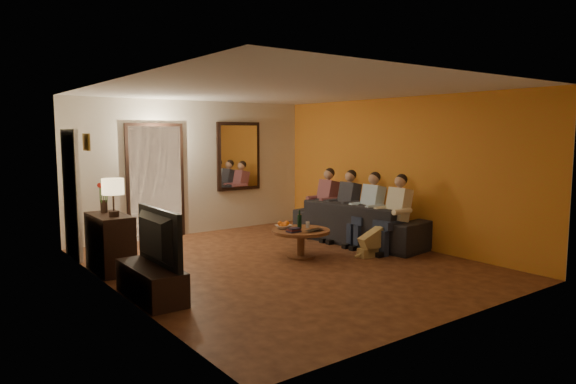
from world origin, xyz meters
TOP-DOWN VIEW (x-y plane):
  - floor at (0.00, 0.00)m, footprint 5.00×6.00m
  - ceiling at (0.00, 0.00)m, footprint 5.00×6.00m
  - back_wall at (0.00, 3.00)m, footprint 5.00×0.02m
  - front_wall at (0.00, -3.00)m, footprint 5.00×0.02m
  - left_wall at (-2.50, 0.00)m, footprint 0.02×6.00m
  - right_wall at (2.50, 0.00)m, footprint 0.02×6.00m
  - orange_accent at (2.49, 0.00)m, footprint 0.01×6.00m
  - kitchen_doorway at (-0.80, 2.98)m, footprint 1.00×0.06m
  - door_trim at (-0.80, 2.97)m, footprint 1.12×0.04m
  - fridge_glimpse at (-0.55, 2.98)m, footprint 0.45×0.03m
  - mirror_frame at (1.00, 2.96)m, footprint 1.00×0.05m
  - mirror_glass at (1.00, 2.93)m, footprint 0.86×0.02m
  - white_door at (-2.46, 2.30)m, footprint 0.06×0.85m
  - framed_art at (-2.47, 1.30)m, footprint 0.03×0.28m
  - art_canvas at (-2.46, 1.30)m, footprint 0.01×0.22m
  - dresser at (-2.25, 1.13)m, footprint 0.45×0.93m
  - table_lamp at (-2.25, 0.91)m, footprint 0.30×0.30m
  - flower_vase at (-2.25, 1.35)m, footprint 0.14×0.14m
  - tv_stand at (-2.25, -0.38)m, footprint 0.45×1.20m
  - tv at (-2.25, -0.38)m, footprint 1.18×0.15m
  - sofa at (2.03, 0.41)m, footprint 2.65×1.33m
  - person_a at (1.93, -0.49)m, footprint 0.60×0.40m
  - person_b at (1.93, 0.11)m, footprint 0.60×0.40m
  - person_c at (1.93, 0.71)m, footprint 0.60×0.40m
  - person_d at (1.93, 1.31)m, footprint 0.60×0.40m
  - dog at (1.44, -0.46)m, footprint 0.59×0.31m
  - coffee_table at (0.46, 0.17)m, footprint 1.15×1.15m
  - bowl at (0.28, 0.39)m, footprint 0.26×0.26m
  - oranges at (0.28, 0.39)m, footprint 0.20×0.20m
  - wine_bottle at (0.51, 0.27)m, footprint 0.07×0.07m
  - wine_glass at (0.64, 0.22)m, footprint 0.06×0.06m
  - book_stack at (0.24, 0.07)m, footprint 0.20×0.15m
  - laptop at (0.56, -0.11)m, footprint 0.36×0.26m

SIDE VIEW (x-z plane):
  - floor at x=0.00m, z-range -0.01..0.01m
  - tv_stand at x=-2.25m, z-range 0.00..0.40m
  - coffee_table at x=0.46m, z-range 0.00..0.45m
  - dog at x=1.44m, z-range 0.00..0.56m
  - sofa at x=2.03m, z-range 0.00..0.74m
  - dresser at x=-2.25m, z-range 0.00..0.82m
  - laptop at x=0.56m, z-range 0.45..0.48m
  - bowl at x=0.28m, z-range 0.45..0.51m
  - book_stack at x=0.24m, z-range 0.45..0.52m
  - wine_glass at x=0.64m, z-range 0.45..0.55m
  - oranges at x=0.28m, z-range 0.51..0.59m
  - person_a at x=1.93m, z-range 0.00..1.20m
  - person_b at x=1.93m, z-range 0.00..1.20m
  - person_c at x=1.93m, z-range 0.00..1.20m
  - person_d at x=1.93m, z-range 0.00..1.20m
  - wine_bottle at x=0.51m, z-range 0.45..0.76m
  - tv at x=-2.25m, z-range 0.40..1.08m
  - fridge_glimpse at x=-0.55m, z-range 0.05..1.75m
  - white_door at x=-2.46m, z-range 0.00..2.04m
  - flower_vase at x=-2.25m, z-range 0.82..1.26m
  - kitchen_doorway at x=-0.80m, z-range 0.00..2.10m
  - door_trim at x=-0.80m, z-range -0.06..2.16m
  - table_lamp at x=-2.25m, z-range 0.82..1.36m
  - back_wall at x=0.00m, z-range 0.00..2.60m
  - front_wall at x=0.00m, z-range 0.00..2.60m
  - left_wall at x=-2.50m, z-range 0.00..2.60m
  - right_wall at x=2.50m, z-range 0.00..2.60m
  - orange_accent at x=2.49m, z-range 0.00..2.60m
  - mirror_frame at x=1.00m, z-range 0.80..2.20m
  - mirror_glass at x=1.00m, z-range 0.87..2.13m
  - framed_art at x=-2.47m, z-range 1.73..1.97m
  - art_canvas at x=-2.46m, z-range 1.76..1.94m
  - ceiling at x=0.00m, z-range 2.60..2.60m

